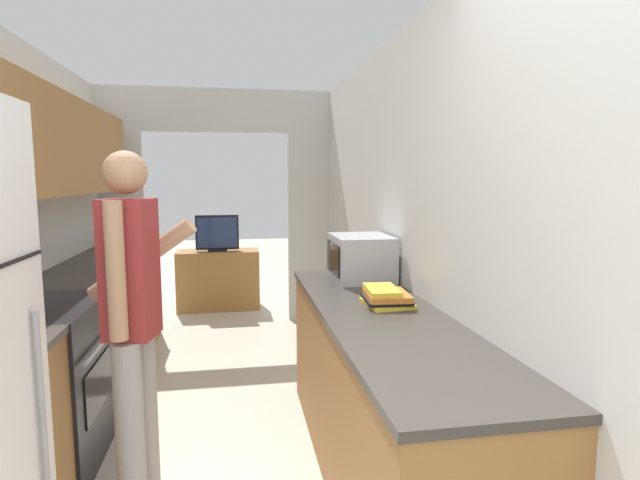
% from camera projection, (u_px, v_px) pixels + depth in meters
% --- Properties ---
extents(wall_right, '(0.06, 6.87, 2.50)m').
position_uv_depth(wall_right, '(431.00, 238.00, 2.73)').
color(wall_right, silver).
rests_on(wall_right, ground_plane).
extents(wall_far_with_doorway, '(2.81, 0.06, 2.50)m').
position_uv_depth(wall_far_with_doorway, '(218.00, 192.00, 5.30)').
color(wall_far_with_doorway, silver).
rests_on(wall_far_with_doorway, ground_plane).
extents(counter_left, '(0.62, 3.32, 0.91)m').
position_uv_depth(counter_left, '(89.00, 331.00, 3.68)').
color(counter_left, '#9E6B38').
rests_on(counter_left, ground_plane).
extents(counter_right, '(0.62, 2.33, 0.91)m').
position_uv_depth(counter_right, '(382.00, 397.00, 2.57)').
color(counter_right, '#9E6B38').
rests_on(counter_right, ground_plane).
extents(range_oven, '(0.66, 0.77, 1.05)m').
position_uv_depth(range_oven, '(37.00, 387.00, 2.68)').
color(range_oven, black).
rests_on(range_oven, ground_plane).
extents(person, '(0.55, 0.42, 1.70)m').
position_uv_depth(person, '(132.00, 322.00, 2.30)').
color(person, '#9E9E9E').
rests_on(person, ground_plane).
extents(microwave, '(0.38, 0.46, 0.29)m').
position_uv_depth(microwave, '(361.00, 257.00, 3.31)').
color(microwave, '#B7B7BC').
rests_on(microwave, counter_right).
extents(book_stack, '(0.25, 0.31, 0.09)m').
position_uv_depth(book_stack, '(386.00, 297.00, 2.65)').
color(book_stack, gold).
rests_on(book_stack, counter_right).
extents(tv_cabinet, '(0.97, 0.42, 0.71)m').
position_uv_depth(tv_cabinet, '(219.00, 280.00, 6.03)').
color(tv_cabinet, '#9E6B38').
rests_on(tv_cabinet, ground_plane).
extents(television, '(0.51, 0.16, 0.43)m').
position_uv_depth(television, '(217.00, 233.00, 5.92)').
color(television, black).
rests_on(television, tv_cabinet).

